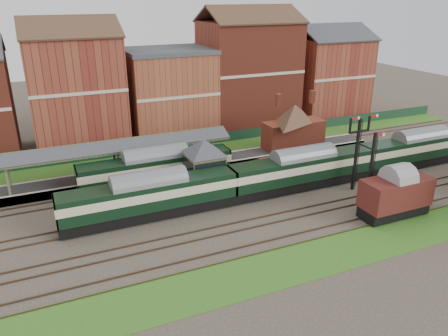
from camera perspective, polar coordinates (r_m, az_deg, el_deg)
name	(u,v)px	position (r m, az deg, el deg)	size (l,w,h in m)	color
ground	(243,199)	(45.48, 2.55, -4.12)	(160.00, 160.00, 0.00)	#473D33
grass_back	(191,151)	(59.10, -4.29, 2.16)	(90.00, 4.50, 0.06)	#2D6619
grass_front	(309,259)	(36.52, 11.03, -11.60)	(90.00, 5.00, 0.06)	#2D6619
fence	(186,142)	(60.66, -4.95, 3.39)	(90.00, 0.12, 1.50)	#193823
platform	(169,170)	(51.95, -7.17, -0.24)	(55.00, 3.40, 1.00)	#2D2D2D
signal_box	(205,165)	(45.81, -2.55, 0.44)	(5.40, 5.40, 6.00)	#586A4B
brick_hut	(271,171)	(49.78, 6.09, -0.34)	(3.20, 2.64, 2.94)	maroon
station_building	(294,125)	(57.59, 9.11, 5.52)	(8.10, 8.10, 5.90)	#943825
canopy	(115,144)	(49.33, -14.07, 3.10)	(26.00, 3.89, 4.08)	#4D5132
semaphore_bracket	(357,149)	(48.10, 16.99, 2.36)	(3.60, 0.25, 8.18)	black
semaphore_siding	(371,171)	(43.86, 18.62, -0.39)	(1.23, 0.25, 8.00)	black
town_backdrop	(168,88)	(65.46, -7.32, 10.34)	(69.00, 10.00, 16.00)	#943825
dmu_train	(303,169)	(47.87, 10.22, -0.10)	(50.60, 2.66, 3.89)	black
platform_railcar	(156,169)	(47.81, -8.84, -0.07)	(16.71, 2.64, 3.85)	black
goods_van_a	(396,194)	(44.26, 21.50, -3.21)	(6.73, 2.92, 4.08)	black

